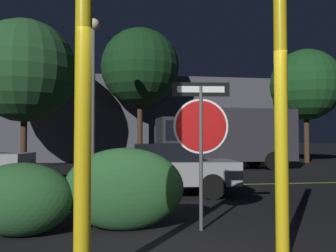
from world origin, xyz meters
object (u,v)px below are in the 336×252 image
Objects in this scene: stop_sign at (201,126)px; tree_1 at (306,85)px; yellow_pole_left at (83,104)px; passing_car_2 at (161,168)px; hedge_bush_2 at (125,189)px; tree_2 at (140,67)px; tree_0 at (25,71)px; hedge_bush_1 at (21,199)px; street_lamp at (94,64)px; yellow_pole_right at (281,118)px; delivery_truck at (223,136)px.

tree_1 is (10.65, 15.61, 3.16)m from stop_sign.
passing_car_2 is (1.61, 5.88, -1.09)m from yellow_pole_left.
stop_sign is 1.23× the size of hedge_bush_2.
tree_0 is at bearing -157.96° from tree_2.
tree_1 reaches higher than hedge_bush_1.
street_lamp reaches higher than yellow_pole_left.
tree_2 is (6.09, 2.47, 0.84)m from tree_0.
tree_1 reaches higher than yellow_pole_left.
hedge_bush_2 is 15.21m from tree_0.
stop_sign is at bearing 113.93° from yellow_pole_right.
tree_0 is (-5.63, 14.09, 3.27)m from stop_sign.
hedge_bush_2 is 0.27× the size of tree_1.
passing_car_2 reaches higher than hedge_bush_2.
stop_sign is 0.29× the size of tree_2.
stop_sign is 0.57× the size of passing_car_2.
hedge_bush_1 is 0.22× the size of street_lamp.
tree_2 is at bearing 22.04° from tree_0.
stop_sign is 17.07m from tree_2.
yellow_pole_left is at bearing -123.50° from stop_sign.
tree_2 is (-0.18, 18.00, 4.06)m from yellow_pole_right.
tree_2 is at bearing 79.16° from hedge_bush_1.
delivery_truck is 0.81× the size of tree_2.
tree_1 is at bearing 55.00° from yellow_pole_left.
delivery_truck is 7.38m from tree_2.
tree_1 is at bearing -37.04° from passing_car_2.
tree_0 is at bearing 118.25° from stop_sign.
yellow_pole_right reaches higher than stop_sign.
yellow_pole_left is at bearing -76.24° from tree_0.
tree_2 is (2.15, 18.57, 3.99)m from yellow_pole_left.
delivery_truck is at bearing -22.66° from passing_car_2.
yellow_pole_right is 3.84m from hedge_bush_1.
hedge_bush_2 is 12.67m from delivery_truck.
yellow_pole_right is 0.50× the size of street_lamp.
passing_car_2 is at bearing 55.37° from hedge_bush_1.
stop_sign is 0.34× the size of street_lamp.
tree_0 is (-9.72, 2.42, 3.34)m from delivery_truck.
hedge_bush_1 is at bearing -78.18° from tree_0.
tree_0 is 0.93× the size of tree_2.
hedge_bush_1 is at bearing -175.08° from stop_sign.
hedge_bush_2 is at bearing 168.65° from passing_car_2.
stop_sign is 19.16m from tree_1.
hedge_bush_1 is (-3.34, 1.52, -1.14)m from yellow_pole_right.
tree_0 is at bearing 103.76° from yellow_pole_left.
street_lamp is at bearing -159.93° from tree_1.
delivery_truck is 0.96× the size of street_lamp.
tree_1 reaches higher than passing_car_2.
hedge_bush_2 is (0.51, 2.20, -1.12)m from yellow_pole_left.
yellow_pole_right is 0.45× the size of tree_0.
tree_1 is at bearing -5.34° from tree_2.
tree_2 reaches higher than street_lamp.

